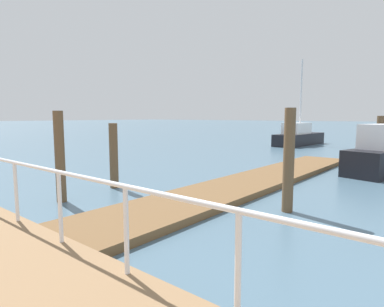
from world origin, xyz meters
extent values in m
plane|color=slate|center=(0.00, 20.00, 0.00)|extent=(300.00, 300.00, 0.00)
cube|color=brown|center=(3.89, 9.68, 0.09)|extent=(14.79, 2.00, 0.18)
cylinder|color=white|center=(-3.15, 5.92, 0.93)|extent=(0.06, 0.06, 1.05)
cylinder|color=white|center=(-3.15, 7.43, 0.93)|extent=(0.06, 0.06, 1.05)
cylinder|color=white|center=(-3.15, 8.95, 0.93)|extent=(0.06, 0.06, 1.05)
cylinder|color=white|center=(-3.15, 10.46, 0.93)|extent=(0.06, 0.06, 1.05)
cylinder|color=white|center=(-3.15, 8.19, 1.45)|extent=(0.06, 22.72, 0.06)
cylinder|color=#473826|center=(10.12, 7.11, 1.13)|extent=(0.32, 0.32, 2.27)
cylinder|color=brown|center=(1.73, 7.55, 1.22)|extent=(0.25, 0.25, 2.44)
cylinder|color=brown|center=(0.71, 12.83, 1.02)|extent=(0.27, 0.27, 2.04)
cylinder|color=brown|center=(-1.24, 12.50, 1.20)|extent=(0.25, 0.25, 2.39)
cube|color=black|center=(19.43, 14.21, 0.45)|extent=(5.95, 1.96, 0.90)
cube|color=white|center=(18.88, 14.23, 1.32)|extent=(2.59, 1.45, 0.84)
cylinder|color=silver|center=(19.43, 14.21, 3.74)|extent=(0.12, 0.12, 5.68)
camera|label=1|loc=(-5.46, 4.52, 2.25)|focal=30.25mm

